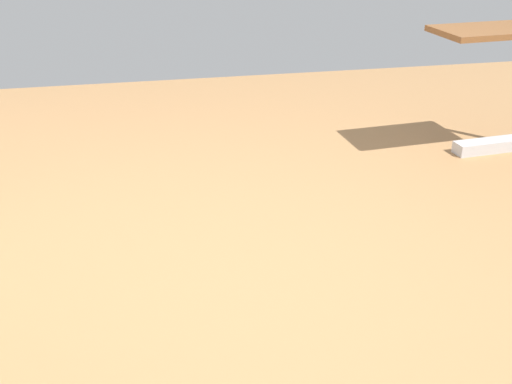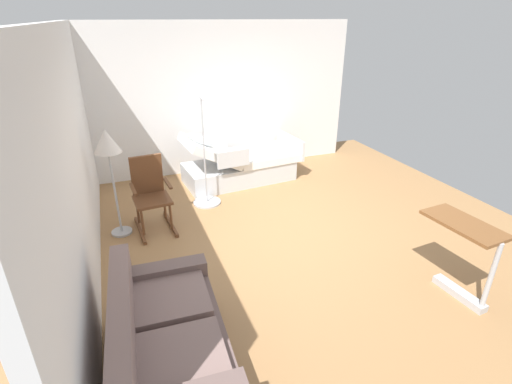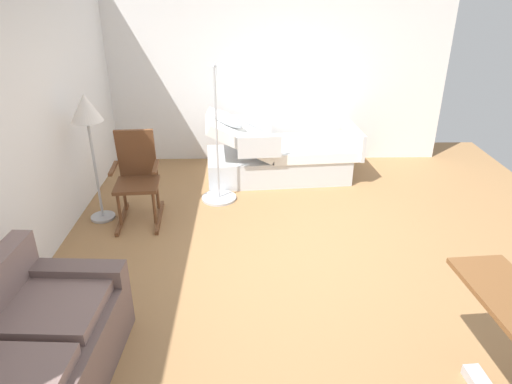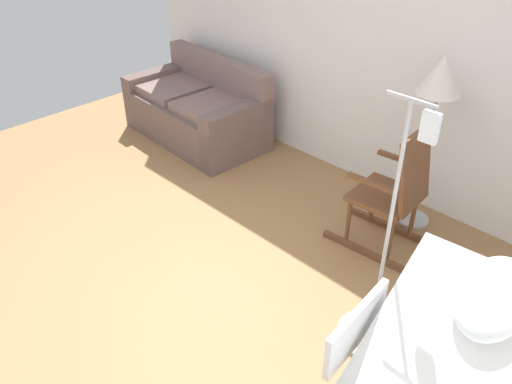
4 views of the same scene
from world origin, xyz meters
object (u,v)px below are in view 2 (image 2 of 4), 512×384
object	(u,v)px
rocking_chair	(151,194)
overbed_table	(465,252)
iv_pole	(206,189)
couch	(169,346)
hospital_bed	(239,165)
floor_lamp	(108,149)

from	to	relation	value
rocking_chair	overbed_table	distance (m)	3.90
overbed_table	iv_pole	xyz separation A→B (m)	(3.12, 1.98, -0.28)
couch	overbed_table	size ratio (longest dim) A/B	1.92
hospital_bed	couch	distance (m)	4.19
overbed_table	rocking_chair	bearing A→B (deg)	47.24
couch	overbed_table	distance (m)	3.06
couch	floor_lamp	distance (m)	2.73
couch	floor_lamp	xyz separation A→B (m)	(2.56, 0.27, 0.92)
couch	floor_lamp	world-z (taller)	floor_lamp
couch	iv_pole	bearing A→B (deg)	-19.41
hospital_bed	overbed_table	world-z (taller)	hospital_bed
iv_pole	floor_lamp	bearing A→B (deg)	110.12
couch	rocking_chair	xyz separation A→B (m)	(2.58, -0.18, 0.20)
hospital_bed	overbed_table	distance (m)	4.01
rocking_chair	iv_pole	xyz separation A→B (m)	(0.47, -0.89, -0.25)
hospital_bed	iv_pole	distance (m)	1.06
couch	overbed_table	world-z (taller)	couch
hospital_bed	iv_pole	size ratio (longest dim) A/B	1.27
overbed_table	hospital_bed	bearing A→B (deg)	17.23
overbed_table	couch	bearing A→B (deg)	88.68
hospital_bed	iv_pole	xyz separation A→B (m)	(-0.70, 0.79, -0.06)
rocking_chair	floor_lamp	world-z (taller)	floor_lamp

